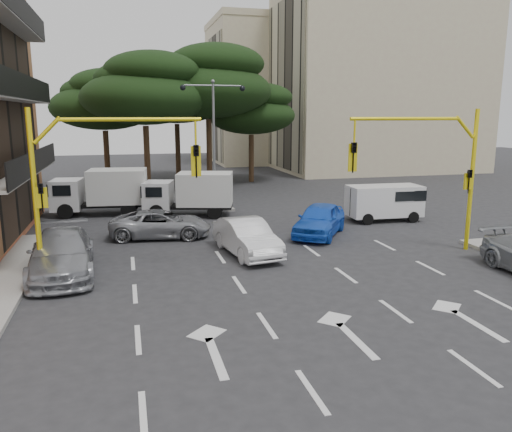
{
  "coord_description": "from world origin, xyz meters",
  "views": [
    {
      "loc": [
        -5.58,
        -16.01,
        5.77
      ],
      "look_at": [
        -0.41,
        3.74,
        1.6
      ],
      "focal_mm": 35.0,
      "sensor_mm": 36.0,
      "label": 1
    }
  ],
  "objects_px": {
    "signal_mast_right": "(436,161)",
    "car_blue_compact": "(320,220)",
    "box_truck_a": "(101,192)",
    "box_truck_b": "(189,194)",
    "street_lamp_center": "(214,120)",
    "signal_mast_left": "(89,170)",
    "car_white_hatch": "(247,237)",
    "car_silver_wagon": "(62,253)",
    "car_silver_cross_a": "(161,224)",
    "van_white": "(384,203)"
  },
  "relations": [
    {
      "from": "car_silver_cross_a",
      "to": "van_white",
      "type": "height_order",
      "value": "van_white"
    },
    {
      "from": "signal_mast_right",
      "to": "car_white_hatch",
      "type": "distance_m",
      "value": 8.43
    },
    {
      "from": "signal_mast_right",
      "to": "car_blue_compact",
      "type": "distance_m",
      "value": 6.14
    },
    {
      "from": "signal_mast_left",
      "to": "box_truck_b",
      "type": "relative_size",
      "value": 1.18
    },
    {
      "from": "signal_mast_left",
      "to": "box_truck_a",
      "type": "height_order",
      "value": "signal_mast_left"
    },
    {
      "from": "box_truck_b",
      "to": "van_white",
      "type": "bearing_deg",
      "value": -96.33
    },
    {
      "from": "car_blue_compact",
      "to": "signal_mast_right",
      "type": "bearing_deg",
      "value": -14.13
    },
    {
      "from": "car_silver_wagon",
      "to": "box_truck_b",
      "type": "bearing_deg",
      "value": 55.14
    },
    {
      "from": "street_lamp_center",
      "to": "car_silver_cross_a",
      "type": "xyz_separation_m",
      "value": [
        -4.1,
        -8.47,
        -4.77
      ]
    },
    {
      "from": "car_silver_wagon",
      "to": "box_truck_b",
      "type": "distance_m",
      "value": 11.28
    },
    {
      "from": "car_blue_compact",
      "to": "box_truck_b",
      "type": "height_order",
      "value": "box_truck_b"
    },
    {
      "from": "signal_mast_left",
      "to": "box_truck_b",
      "type": "distance_m",
      "value": 11.69
    },
    {
      "from": "signal_mast_right",
      "to": "box_truck_a",
      "type": "xyz_separation_m",
      "value": [
        -13.85,
        12.01,
        -2.56
      ]
    },
    {
      "from": "box_truck_a",
      "to": "van_white",
      "type": "bearing_deg",
      "value": -104.06
    },
    {
      "from": "signal_mast_right",
      "to": "box_truck_b",
      "type": "distance_m",
      "value": 13.94
    },
    {
      "from": "signal_mast_right",
      "to": "box_truck_b",
      "type": "height_order",
      "value": "signal_mast_right"
    },
    {
      "from": "car_white_hatch",
      "to": "box_truck_a",
      "type": "distance_m",
      "value": 12.08
    },
    {
      "from": "signal_mast_right",
      "to": "car_blue_compact",
      "type": "relative_size",
      "value": 1.32
    },
    {
      "from": "car_silver_cross_a",
      "to": "van_white",
      "type": "xyz_separation_m",
      "value": [
        12.2,
        0.81,
        0.34
      ]
    },
    {
      "from": "street_lamp_center",
      "to": "box_truck_b",
      "type": "bearing_deg",
      "value": -120.25
    },
    {
      "from": "street_lamp_center",
      "to": "signal_mast_right",
      "type": "bearing_deg",
      "value": -64.09
    },
    {
      "from": "signal_mast_right",
      "to": "car_silver_wagon",
      "type": "relative_size",
      "value": 1.1
    },
    {
      "from": "street_lamp_center",
      "to": "car_silver_cross_a",
      "type": "bearing_deg",
      "value": -115.82
    },
    {
      "from": "car_silver_wagon",
      "to": "car_silver_cross_a",
      "type": "height_order",
      "value": "car_silver_wagon"
    },
    {
      "from": "car_white_hatch",
      "to": "box_truck_b",
      "type": "distance_m",
      "value": 8.83
    },
    {
      "from": "signal_mast_right",
      "to": "car_blue_compact",
      "type": "height_order",
      "value": "signal_mast_right"
    },
    {
      "from": "box_truck_a",
      "to": "box_truck_b",
      "type": "distance_m",
      "value": 5.19
    },
    {
      "from": "car_silver_wagon",
      "to": "box_truck_a",
      "type": "distance_m",
      "value": 11.3
    },
    {
      "from": "street_lamp_center",
      "to": "car_blue_compact",
      "type": "height_order",
      "value": "street_lamp_center"
    },
    {
      "from": "street_lamp_center",
      "to": "car_silver_cross_a",
      "type": "distance_m",
      "value": 10.55
    },
    {
      "from": "signal_mast_right",
      "to": "car_white_hatch",
      "type": "height_order",
      "value": "signal_mast_right"
    },
    {
      "from": "car_silver_cross_a",
      "to": "box_truck_b",
      "type": "relative_size",
      "value": 0.93
    },
    {
      "from": "car_white_hatch",
      "to": "box_truck_a",
      "type": "height_order",
      "value": "box_truck_a"
    },
    {
      "from": "street_lamp_center",
      "to": "box_truck_a",
      "type": "bearing_deg",
      "value": -164.15
    },
    {
      "from": "signal_mast_right",
      "to": "box_truck_b",
      "type": "xyz_separation_m",
      "value": [
        -8.92,
        10.38,
        -2.63
      ]
    },
    {
      "from": "van_white",
      "to": "box_truck_b",
      "type": "relative_size",
      "value": 0.78
    },
    {
      "from": "van_white",
      "to": "car_blue_compact",
      "type": "bearing_deg",
      "value": -61.17
    },
    {
      "from": "box_truck_a",
      "to": "car_blue_compact",
      "type": "bearing_deg",
      "value": -120.94
    },
    {
      "from": "van_white",
      "to": "signal_mast_left",
      "type": "bearing_deg",
      "value": -64.13
    },
    {
      "from": "car_white_hatch",
      "to": "car_silver_cross_a",
      "type": "height_order",
      "value": "car_white_hatch"
    },
    {
      "from": "car_silver_cross_a",
      "to": "box_truck_a",
      "type": "height_order",
      "value": "box_truck_a"
    },
    {
      "from": "signal_mast_left",
      "to": "car_silver_wagon",
      "type": "xyz_separation_m",
      "value": [
        -1.2,
        0.76,
        -3.09
      ]
    },
    {
      "from": "signal_mast_left",
      "to": "car_white_hatch",
      "type": "distance_m",
      "value": 6.95
    },
    {
      "from": "signal_mast_left",
      "to": "box_truck_a",
      "type": "xyz_separation_m",
      "value": [
        -0.24,
        12.01,
        -2.56
      ]
    },
    {
      "from": "signal_mast_left",
      "to": "car_white_hatch",
      "type": "xyz_separation_m",
      "value": [
        5.97,
        1.66,
        -3.14
      ]
    },
    {
      "from": "car_silver_cross_a",
      "to": "box_truck_b",
      "type": "bearing_deg",
      "value": -13.89
    },
    {
      "from": "signal_mast_right",
      "to": "car_blue_compact",
      "type": "xyz_separation_m",
      "value": [
        -3.43,
        4.04,
        -3.11
      ]
    },
    {
      "from": "car_white_hatch",
      "to": "car_silver_cross_a",
      "type": "xyz_separation_m",
      "value": [
        -3.27,
        3.87,
        -0.08
      ]
    },
    {
      "from": "car_white_hatch",
      "to": "box_truck_b",
      "type": "relative_size",
      "value": 0.88
    },
    {
      "from": "signal_mast_right",
      "to": "car_silver_wagon",
      "type": "distance_m",
      "value": 15.14
    }
  ]
}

